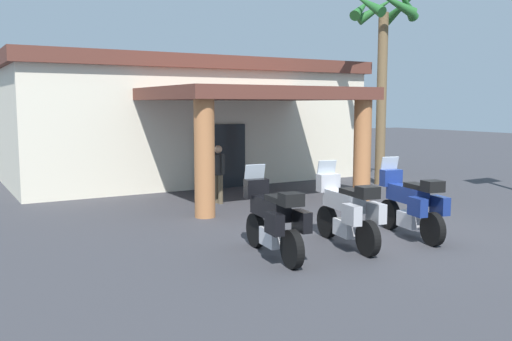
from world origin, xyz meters
TOP-DOWN VIEW (x-y plane):
  - ground_plane at (0.00, 0.00)m, footprint 80.00×80.00m
  - motel_building at (0.02, 10.35)m, footprint 12.70×10.74m
  - motorcycle_black at (-3.00, -0.48)m, footprint 0.79×2.21m
  - motorcycle_silver at (-1.36, -0.56)m, footprint 0.84×2.20m
  - motorcycle_blue at (0.27, -0.63)m, footprint 0.91×2.19m
  - pedestrian at (-1.36, 4.97)m, footprint 0.32×0.52m
  - palm_tree_near_portico at (5.16, 5.52)m, footprint 2.22×2.35m

SIDE VIEW (x-z plane):
  - ground_plane at x=0.00m, z-range 0.00..0.00m
  - motorcycle_black at x=-3.00m, z-range -0.11..1.50m
  - motorcycle_silver at x=-1.36m, z-range -0.11..1.50m
  - motorcycle_blue at x=0.27m, z-range -0.11..1.50m
  - pedestrian at x=-1.36m, z-range 0.12..1.74m
  - motel_building at x=0.02m, z-range 0.04..4.37m
  - palm_tree_near_portico at x=5.16m, z-range 1.62..8.24m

